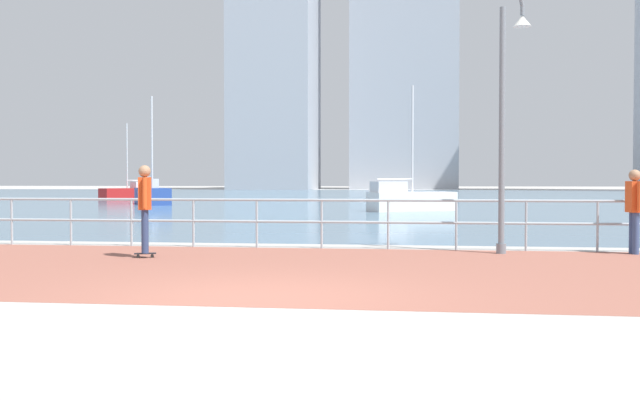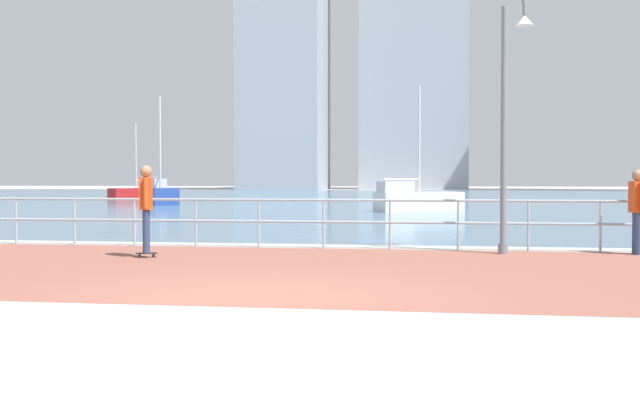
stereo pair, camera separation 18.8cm
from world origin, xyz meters
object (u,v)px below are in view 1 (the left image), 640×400
object	(u,v)px
bystander	(634,204)
sailboat_gray	(129,193)
skateboarder	(145,202)
lamppost	(508,102)
sailboat_navy	(152,194)
sailboat_white	(409,199)

from	to	relation	value
bystander	sailboat_gray	size ratio (longest dim) A/B	0.30
skateboarder	bystander	size ratio (longest dim) A/B	1.04
lamppost	sailboat_navy	xyz separation A→B (m)	(-17.16, 26.24, -2.39)
lamppost	skateboarder	world-z (taller)	lamppost
skateboarder	sailboat_gray	distance (m)	40.07
skateboarder	sailboat_navy	distance (m)	29.83
skateboarder	bystander	world-z (taller)	skateboarder
sailboat_gray	sailboat_white	bearing A→B (deg)	-38.87
sailboat_navy	lamppost	bearing A→B (deg)	-56.83
bystander	sailboat_gray	world-z (taller)	sailboat_gray
lamppost	sailboat_white	world-z (taller)	sailboat_white
sailboat_white	sailboat_gray	size ratio (longest dim) A/B	1.05
sailboat_navy	skateboarder	bearing A→B (deg)	-69.68
bystander	sailboat_white	xyz separation A→B (m)	(-4.49, 18.82, -0.42)
lamppost	skateboarder	bearing A→B (deg)	-165.75
sailboat_white	lamppost	bearing A→B (deg)	-83.84
skateboarder	bystander	distance (m)	9.43
skateboarder	sailboat_gray	xyz separation A→B (m)	(-15.44, 36.97, -0.51)
bystander	skateboarder	bearing A→B (deg)	-168.53
sailboat_white	skateboarder	bearing A→B (deg)	-102.93
bystander	sailboat_gray	bearing A→B (deg)	125.11
skateboarder	sailboat_white	xyz separation A→B (m)	(4.75, 20.69, -0.48)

